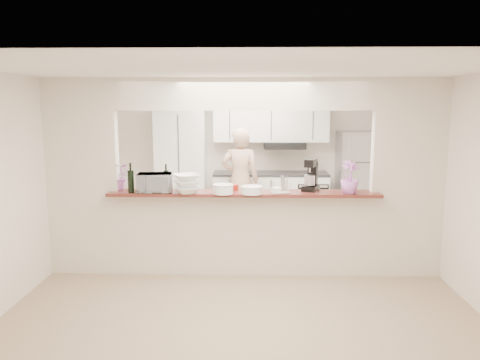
{
  "coord_description": "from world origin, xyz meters",
  "views": [
    {
      "loc": [
        0.1,
        -5.83,
        2.16
      ],
      "look_at": [
        -0.06,
        0.3,
        1.18
      ],
      "focal_mm": 35.0,
      "sensor_mm": 36.0,
      "label": 1
    }
  ],
  "objects_px": {
    "refrigerator": "(358,178)",
    "stand_mixer": "(311,176)",
    "toaster_oven": "(155,183)",
    "person": "(240,181)"
  },
  "relations": [
    {
      "from": "toaster_oven",
      "to": "stand_mixer",
      "type": "relative_size",
      "value": 1.05
    },
    {
      "from": "refrigerator",
      "to": "person",
      "type": "relative_size",
      "value": 0.95
    },
    {
      "from": "refrigerator",
      "to": "toaster_oven",
      "type": "distance_m",
      "value": 4.21
    },
    {
      "from": "toaster_oven",
      "to": "person",
      "type": "distance_m",
      "value": 2.4
    },
    {
      "from": "refrigerator",
      "to": "stand_mixer",
      "type": "relative_size",
      "value": 4.2
    },
    {
      "from": "refrigerator",
      "to": "stand_mixer",
      "type": "xyz_separation_m",
      "value": [
        -1.19,
        -2.59,
        0.42
      ]
    },
    {
      "from": "refrigerator",
      "to": "toaster_oven",
      "type": "bearing_deg",
      "value": -138.99
    },
    {
      "from": "toaster_oven",
      "to": "person",
      "type": "bearing_deg",
      "value": 58.9
    },
    {
      "from": "refrigerator",
      "to": "toaster_oven",
      "type": "relative_size",
      "value": 4.02
    },
    {
      "from": "stand_mixer",
      "to": "refrigerator",
      "type": "bearing_deg",
      "value": 65.21
    }
  ]
}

